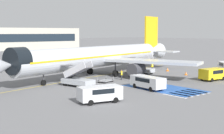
# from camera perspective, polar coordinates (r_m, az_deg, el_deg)

# --- Properties ---
(ground_plane) EXTENTS (600.00, 600.00, 0.00)m
(ground_plane) POSITION_cam_1_polar(r_m,az_deg,el_deg) (56.85, -1.99, -1.45)
(ground_plane) COLOR slate
(apron_leadline_yellow) EXTENTS (76.29, 17.51, 0.01)m
(apron_leadline_yellow) POSITION_cam_1_polar(r_m,az_deg,el_deg) (55.06, -2.87, -1.71)
(apron_leadline_yellow) COLOR gold
(apron_leadline_yellow) RESTS_ON ground_plane
(apron_stand_patch_blue) EXTENTS (5.81, 11.41, 0.01)m
(apron_stand_patch_blue) POSITION_cam_1_polar(r_m,az_deg,el_deg) (43.86, 9.49, -3.87)
(apron_stand_patch_blue) COLOR #2856A8
(apron_stand_patch_blue) RESTS_ON ground_plane
(apron_walkway_bar_0) EXTENTS (0.44, 3.60, 0.01)m
(apron_walkway_bar_0) POSITION_cam_1_polar(r_m,az_deg,el_deg) (38.92, 11.41, -5.21)
(apron_walkway_bar_0) COLOR silver
(apron_walkway_bar_0) RESTS_ON ground_plane
(apron_walkway_bar_1) EXTENTS (0.44, 3.60, 0.01)m
(apron_walkway_bar_1) POSITION_cam_1_polar(r_m,az_deg,el_deg) (39.85, 12.49, -4.97)
(apron_walkway_bar_1) COLOR silver
(apron_walkway_bar_1) RESTS_ON ground_plane
(apron_walkway_bar_2) EXTENTS (0.44, 3.60, 0.01)m
(apron_walkway_bar_2) POSITION_cam_1_polar(r_m,az_deg,el_deg) (40.79, 13.52, -4.73)
(apron_walkway_bar_2) COLOR silver
(apron_walkway_bar_2) RESTS_ON ground_plane
(apron_walkway_bar_3) EXTENTS (0.44, 3.60, 0.01)m
(apron_walkway_bar_3) POSITION_cam_1_polar(r_m,az_deg,el_deg) (41.75, 14.50, -4.51)
(apron_walkway_bar_3) COLOR silver
(apron_walkway_bar_3) RESTS_ON ground_plane
(apron_walkway_bar_4) EXTENTS (0.44, 3.60, 0.01)m
(apron_walkway_bar_4) POSITION_cam_1_polar(r_m,az_deg,el_deg) (42.72, 15.44, -4.29)
(apron_walkway_bar_4) COLOR silver
(apron_walkway_bar_4) RESTS_ON ground_plane
(airliner) EXTENTS (43.46, 34.35, 11.16)m
(airliner) POSITION_cam_1_polar(r_m,az_deg,el_deg) (55.22, -2.42, 1.91)
(airliner) COLOR #B7BCC4
(airliner) RESTS_ON ground_plane
(boarding_stairs_forward) EXTENTS (3.21, 5.53, 3.77)m
(boarding_stairs_forward) POSITION_cam_1_polar(r_m,az_deg,el_deg) (45.09, -6.30, -2.31)
(boarding_stairs_forward) COLOR #ADB2BA
(boarding_stairs_forward) RESTS_ON ground_plane
(boarding_stairs_aft) EXTENTS (3.21, 5.53, 3.79)m
(boarding_stairs_aft) POSITION_cam_1_polar(r_m,az_deg,el_deg) (58.56, 5.28, -0.29)
(boarding_stairs_aft) COLOR #ADB2BA
(boarding_stairs_aft) RESTS_ON ground_plane
(fuel_tanker) EXTENTS (11.00, 3.48, 3.33)m
(fuel_tanker) POSITION_cam_1_polar(r_m,az_deg,el_deg) (79.67, -7.38, 1.96)
(fuel_tanker) COLOR #38383D
(fuel_tanker) RESTS_ON ground_plane
(service_van_0) EXTENTS (5.11, 3.10, 1.82)m
(service_van_0) POSITION_cam_1_polar(r_m,az_deg,el_deg) (34.51, -2.24, -4.71)
(service_van_0) COLOR silver
(service_van_0) RESTS_ON ground_plane
(service_van_1) EXTENTS (2.32, 5.45, 1.74)m
(service_van_1) POSITION_cam_1_polar(r_m,az_deg,el_deg) (42.84, 6.52, -2.62)
(service_van_1) COLOR silver
(service_van_1) RESTS_ON ground_plane
(service_van_3) EXTENTS (4.67, 2.61, 1.92)m
(service_van_3) POSITION_cam_1_polar(r_m,az_deg,el_deg) (52.74, 17.94, -1.09)
(service_van_3) COLOR yellow
(service_van_3) RESTS_ON ground_plane
(baggage_cart) EXTENTS (2.92, 2.19, 0.87)m
(baggage_cart) POSITION_cam_1_polar(r_m,az_deg,el_deg) (48.62, -1.17, -2.48)
(baggage_cart) COLOR gray
(baggage_cart) RESTS_ON ground_plane
(ground_crew_0) EXTENTS (0.42, 0.49, 1.64)m
(ground_crew_0) POSITION_cam_1_polar(r_m,az_deg,el_deg) (50.91, 1.76, -1.30)
(ground_crew_0) COLOR #2D2D33
(ground_crew_0) RESTS_ON ground_plane
(ground_crew_1) EXTENTS (0.45, 0.28, 1.74)m
(ground_crew_1) POSITION_cam_1_polar(r_m,az_deg,el_deg) (62.57, 7.35, 0.15)
(ground_crew_1) COLOR #2D2D33
(ground_crew_1) RESTS_ON ground_plane
(ground_crew_2) EXTENTS (0.49, 0.39, 1.71)m
(ground_crew_2) POSITION_cam_1_polar(r_m,az_deg,el_deg) (53.64, 3.21, -0.86)
(ground_crew_2) COLOR black
(ground_crew_2) RESTS_ON ground_plane
(traffic_cone_0) EXTENTS (0.61, 0.61, 0.67)m
(traffic_cone_0) POSITION_cam_1_polar(r_m,az_deg,el_deg) (63.25, 10.12, -0.44)
(traffic_cone_0) COLOR orange
(traffic_cone_0) RESTS_ON ground_plane
(traffic_cone_1) EXTENTS (0.55, 0.55, 0.61)m
(traffic_cone_1) POSITION_cam_1_polar(r_m,az_deg,el_deg) (58.17, 13.37, -1.14)
(traffic_cone_1) COLOR orange
(traffic_cone_1) RESTS_ON ground_plane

